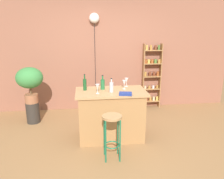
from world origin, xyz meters
TOP-DOWN VIEW (x-y plane):
  - ground at (0.00, 0.00)m, footprint 12.00×12.00m
  - back_wall at (0.00, 1.95)m, footprint 6.40×0.10m
  - kitchen_counter at (0.00, 0.30)m, footprint 1.24×0.68m
  - bar_stool at (-0.06, -0.38)m, footprint 0.30×0.30m
  - spice_shelf at (1.20, 1.80)m, footprint 0.45×0.16m
  - plant_stool at (-1.58, 1.18)m, footprint 0.28×0.28m
  - potted_plant at (-1.58, 1.18)m, footprint 0.55×0.49m
  - bottle_soda_blue at (0.00, 0.22)m, footprint 0.07×0.07m
  - bottle_wine_red at (-0.14, 0.42)m, footprint 0.07×0.07m
  - bottle_spirits_clear at (-0.45, 0.40)m, footprint 0.06×0.06m
  - wine_glass_left at (0.32, 0.55)m, footprint 0.07×0.07m
  - wine_glass_center at (0.25, 0.39)m, footprint 0.07×0.07m
  - wine_glass_right at (-0.24, 0.16)m, footprint 0.07×0.07m
  - cookbook at (0.21, 0.04)m, footprint 0.23×0.19m
  - pendant_globe_light at (-0.20, 1.84)m, footprint 0.23×0.23m

SIDE VIEW (x-z plane):
  - ground at x=0.00m, z-range 0.00..0.00m
  - plant_stool at x=-1.58m, z-range 0.00..0.45m
  - kitchen_counter at x=0.00m, z-range 0.00..0.91m
  - bar_stool at x=-0.06m, z-range 0.16..0.88m
  - spice_shelf at x=1.20m, z-range 0.02..1.62m
  - cookbook at x=0.21m, z-range 0.90..0.94m
  - potted_plant at x=-1.58m, z-range 0.56..1.32m
  - bottle_soda_blue at x=0.00m, z-range 0.87..1.12m
  - bottle_wine_red at x=-0.14m, z-range 0.87..1.13m
  - bottle_spirits_clear at x=-0.45m, z-range 0.87..1.16m
  - wine_glass_left at x=0.32m, z-range 0.94..1.10m
  - wine_glass_center at x=0.25m, z-range 0.94..1.10m
  - wine_glass_right at x=-0.24m, z-range 0.94..1.10m
  - back_wall at x=0.00m, z-range 0.00..2.80m
  - pendant_globe_light at x=-0.20m, z-range 1.00..3.30m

